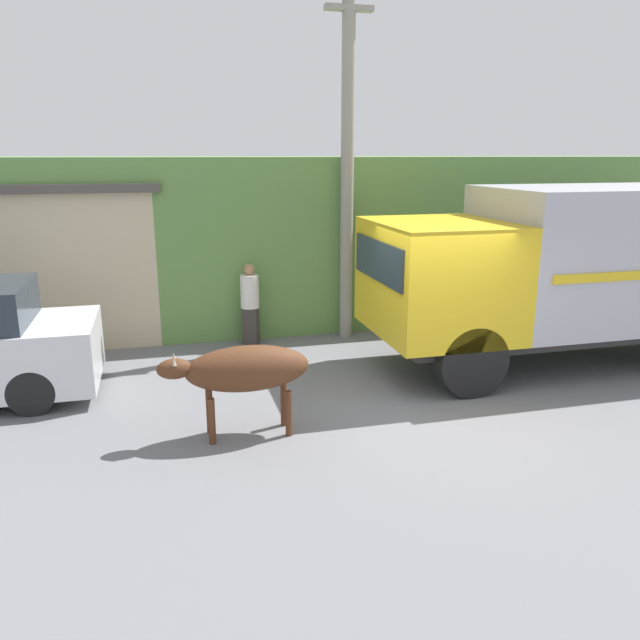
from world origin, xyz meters
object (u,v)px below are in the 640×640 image
pedestrian_on_hill (250,301)px  utility_pole (347,154)px  cargo_truck (575,266)px  brown_cow (244,370)px

pedestrian_on_hill → utility_pole: (1.96, 0.10, 2.73)m
cargo_truck → pedestrian_on_hill: size_ratio=4.35×
brown_cow → pedestrian_on_hill: (0.66, 4.03, -0.04)m
cargo_truck → utility_pole: 4.60m
cargo_truck → brown_cow: bearing=-161.9°
brown_cow → utility_pole: size_ratio=0.28×
brown_cow → utility_pole: bearing=54.5°
pedestrian_on_hill → utility_pole: size_ratio=0.23×
pedestrian_on_hill → utility_pole: 3.36m
pedestrian_on_hill → utility_pole: bearing=-148.6°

